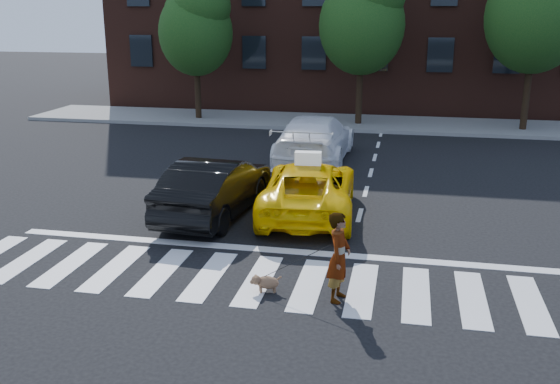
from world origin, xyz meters
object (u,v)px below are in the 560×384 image
tree_right (537,4)px  dog (265,282)px  black_sedan (215,187)px  taxi (309,188)px  white_suv (315,139)px  tree_mid (363,14)px  woman (339,257)px  tree_left (196,23)px

tree_right → dog: (-7.29, -17.47, -5.06)m
black_sedan → dog: black_sedan is taller
taxi → white_suv: bearing=-87.4°
tree_mid → tree_right: (7.00, -0.00, 0.41)m
black_sedan → woman: size_ratio=2.73×
tree_left → black_sedan: size_ratio=1.43×
tree_left → woman: 19.82m
tree_right → taxi: tree_right is taller
tree_mid → woman: tree_mid is taller
tree_left → dog: (7.21, -17.47, -4.24)m
dog → white_suv: bearing=72.6°
woman → tree_mid: bearing=12.3°
tree_left → white_suv: tree_left is taller
tree_left → tree_mid: bearing=-0.0°
tree_mid → tree_right: tree_right is taller
tree_right → black_sedan: 16.98m
tree_mid → white_suv: (-0.95, -7.01, -4.05)m
white_suv → dog: bearing=94.5°
tree_left → white_suv: (6.55, -7.01, -3.64)m
tree_mid → white_suv: bearing=-97.7°
taxi → dog: taxi is taller
taxi → white_suv: size_ratio=0.88×
tree_mid → dog: 18.09m
tree_left → white_suv: bearing=-46.9°
white_suv → woman: woman is taller
woman → dog: 1.50m
woman → dog: (-1.36, 0.03, -0.63)m
tree_mid → dog: (-0.29, -17.47, -4.65)m
dog → tree_right: bearing=46.4°
woman → taxi: bearing=24.1°
tree_left → black_sedan: (4.97, -13.31, -3.69)m
white_suv → tree_right: bearing=-137.7°
dog → taxi: bearing=68.3°
taxi → tree_mid: bearing=-95.6°
black_sedan → white_suv: white_suv is taller
black_sedan → white_suv: size_ratio=0.82×
taxi → dog: (-0.06, -4.76, -0.47)m
tree_left → black_sedan: tree_left is taller
black_sedan → dog: bearing=123.1°
tree_mid → black_sedan: bearing=-100.8°
tree_mid → woman: size_ratio=4.28×
tree_mid → taxi: bearing=-91.1°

